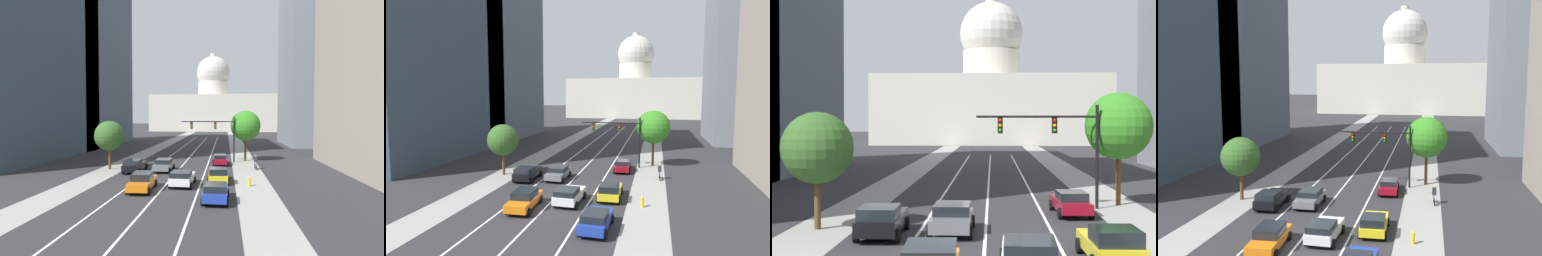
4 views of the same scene
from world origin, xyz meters
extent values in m
plane|color=#2B2B2D|center=(0.00, 40.00, 0.00)|extent=(400.00, 400.00, 0.00)
cube|color=gray|center=(-8.14, 35.00, 0.01)|extent=(3.36, 130.00, 0.01)
cube|color=gray|center=(8.14, 35.00, 0.01)|extent=(3.36, 130.00, 0.01)
cube|color=white|center=(-3.23, 25.00, 0.01)|extent=(0.16, 90.00, 0.01)
cube|color=white|center=(0.00, 25.00, 0.01)|extent=(0.16, 90.00, 0.01)
cube|color=white|center=(3.23, 25.00, 0.01)|extent=(0.16, 90.00, 0.01)
cube|color=#334251|center=(-26.68, 17.22, 23.96)|extent=(15.79, 27.67, 47.92)
cube|color=#4C5666|center=(-25.81, 39.07, 20.30)|extent=(14.06, 27.68, 40.60)
cube|color=gray|center=(28.43, 45.06, 29.71)|extent=(19.30, 18.29, 59.42)
cube|color=beige|center=(0.00, 115.12, 7.74)|extent=(52.49, 29.11, 15.48)
cylinder|color=beige|center=(0.00, 115.12, 18.69)|extent=(13.43, 13.43, 6.43)
sphere|color=beige|center=(0.00, 115.12, 26.00)|extent=(14.87, 14.87, 14.87)
cylinder|color=beige|center=(0.00, 115.12, 32.69)|extent=(2.68, 2.68, 3.72)
cube|color=orange|center=(-1.61, -1.11, 0.63)|extent=(1.99, 4.66, 0.62)
cube|color=black|center=(-1.62, -1.01, 1.24)|extent=(1.74, 2.33, 0.59)
cylinder|color=black|center=(-2.57, 0.40, 0.32)|extent=(0.25, 0.65, 0.64)
cylinder|color=black|center=(-0.80, 0.49, 0.32)|extent=(0.25, 0.65, 0.64)
cylinder|color=black|center=(-2.43, -2.71, 0.32)|extent=(0.25, 0.65, 0.64)
cylinder|color=black|center=(-0.65, -2.62, 0.32)|extent=(0.25, 0.65, 0.64)
cube|color=#1E389E|center=(4.84, -3.90, 0.63)|extent=(1.87, 4.13, 0.63)
cube|color=black|center=(4.82, -4.47, 1.19)|extent=(1.67, 2.05, 0.49)
cylinder|color=black|center=(4.00, -2.48, 0.32)|extent=(0.24, 0.65, 0.64)
cylinder|color=black|center=(5.76, -2.53, 0.32)|extent=(0.24, 0.65, 0.64)
cylinder|color=black|center=(3.92, -5.26, 0.32)|extent=(0.24, 0.65, 0.64)
cylinder|color=black|center=(5.68, -5.31, 0.32)|extent=(0.24, 0.65, 0.64)
cube|color=black|center=(-4.84, 7.65, 0.67)|extent=(1.95, 4.60, 0.70)
cube|color=black|center=(-4.82, 6.70, 1.28)|extent=(1.75, 2.19, 0.52)
cylinder|color=black|center=(-5.80, 9.18, 0.32)|extent=(0.23, 0.64, 0.64)
cylinder|color=black|center=(-3.94, 9.22, 0.32)|extent=(0.23, 0.64, 0.64)
cylinder|color=black|center=(-5.74, 6.07, 0.32)|extent=(0.23, 0.64, 0.64)
cylinder|color=black|center=(-3.88, 6.11, 0.32)|extent=(0.23, 0.64, 0.64)
cube|color=silver|center=(1.61, 1.12, 0.66)|extent=(2.00, 4.10, 0.67)
cube|color=black|center=(1.59, 0.28, 1.22)|extent=(1.79, 2.18, 0.46)
cylinder|color=black|center=(0.72, 2.52, 0.32)|extent=(0.24, 0.65, 0.64)
cylinder|color=black|center=(2.60, 2.46, 0.32)|extent=(0.24, 0.65, 0.64)
cylinder|color=black|center=(0.63, -0.23, 0.32)|extent=(0.24, 0.65, 0.64)
cylinder|color=black|center=(2.51, -0.29, 0.32)|extent=(0.24, 0.65, 0.64)
cube|color=maroon|center=(4.84, 14.06, 0.61)|extent=(1.93, 4.64, 0.58)
cube|color=black|center=(4.86, 13.71, 1.14)|extent=(1.67, 2.17, 0.48)
cylinder|color=black|center=(3.91, 15.57, 0.32)|extent=(0.25, 0.65, 0.64)
cylinder|color=black|center=(5.62, 15.65, 0.32)|extent=(0.25, 0.65, 0.64)
cylinder|color=black|center=(4.06, 12.47, 0.32)|extent=(0.25, 0.65, 0.64)
cylinder|color=black|center=(5.77, 12.55, 0.32)|extent=(0.25, 0.65, 0.64)
cube|color=slate|center=(-1.61, 8.41, 0.62)|extent=(1.87, 4.23, 0.60)
cube|color=black|center=(-1.61, 8.58, 1.17)|extent=(1.72, 2.28, 0.48)
cylinder|color=black|center=(-2.55, 9.85, 0.32)|extent=(0.22, 0.64, 0.64)
cylinder|color=black|center=(-0.68, 9.85, 0.32)|extent=(0.22, 0.64, 0.64)
cylinder|color=black|center=(-2.55, 6.98, 0.32)|extent=(0.22, 0.64, 0.64)
cylinder|color=black|center=(-0.68, 6.98, 0.32)|extent=(0.22, 0.64, 0.64)
cube|color=yellow|center=(4.84, 3.18, 0.61)|extent=(1.95, 4.24, 0.59)
cube|color=black|center=(4.87, 2.29, 1.19)|extent=(1.73, 1.96, 0.58)
cylinder|color=black|center=(3.89, 4.58, 0.32)|extent=(0.24, 0.65, 0.64)
cylinder|color=black|center=(5.70, 4.63, 0.32)|extent=(0.24, 0.65, 0.64)
cylinder|color=black|center=(3.98, 1.73, 0.32)|extent=(0.24, 0.65, 0.64)
cylinder|color=black|center=(5.79, 1.79, 0.32)|extent=(0.24, 0.65, 0.64)
cylinder|color=black|center=(6.75, 16.26, 3.20)|extent=(0.20, 0.20, 6.40)
cylinder|color=black|center=(3.04, 16.26, 5.68)|extent=(7.44, 0.14, 0.14)
cube|color=black|center=(4.15, 16.26, 5.13)|extent=(0.32, 0.28, 0.96)
sphere|color=red|center=(4.15, 16.11, 5.43)|extent=(0.20, 0.20, 0.20)
sphere|color=orange|center=(4.15, 16.11, 5.13)|extent=(0.20, 0.20, 0.20)
sphere|color=green|center=(4.15, 16.11, 4.83)|extent=(0.20, 0.20, 0.20)
cube|color=black|center=(0.81, 16.26, 5.13)|extent=(0.32, 0.28, 0.96)
sphere|color=red|center=(0.81, 16.11, 5.43)|extent=(0.20, 0.20, 0.20)
sphere|color=orange|center=(0.81, 16.11, 5.13)|extent=(0.20, 0.20, 0.20)
sphere|color=green|center=(0.81, 16.11, 4.83)|extent=(0.20, 0.20, 0.20)
cylinder|color=yellow|center=(7.73, 1.41, 0.35)|extent=(0.26, 0.26, 0.70)
sphere|color=yellow|center=(7.73, 1.41, 0.78)|extent=(0.26, 0.26, 0.26)
cylinder|color=yellow|center=(7.73, 1.25, 0.39)|extent=(0.10, 0.12, 0.10)
cylinder|color=black|center=(9.25, 10.45, 0.33)|extent=(0.09, 0.66, 0.66)
cylinder|color=black|center=(9.19, 11.48, 0.33)|extent=(0.09, 0.66, 0.66)
cube|color=#1959B2|center=(9.22, 10.96, 0.55)|extent=(0.11, 1.00, 0.36)
cube|color=#262833|center=(9.22, 10.92, 1.18)|extent=(0.37, 0.30, 0.64)
sphere|color=tan|center=(9.22, 10.98, 1.61)|extent=(0.22, 0.22, 0.22)
cylinder|color=#51381E|center=(8.40, 17.87, 1.79)|extent=(0.32, 0.32, 3.58)
sphere|color=#327E22|center=(8.40, 17.87, 5.09)|extent=(4.30, 4.30, 4.30)
cylinder|color=#51381E|center=(-8.40, 9.00, 1.41)|extent=(0.32, 0.32, 2.82)
sphere|color=#325C24|center=(-8.40, 9.00, 4.08)|extent=(3.60, 3.60, 3.60)
camera|label=1|loc=(5.54, -27.47, 6.46)|focal=29.29mm
camera|label=2|loc=(8.67, -25.50, 9.31)|focal=30.78mm
camera|label=3|loc=(0.34, -18.62, 5.47)|focal=52.67mm
camera|label=4|loc=(8.67, -26.28, 11.34)|focal=39.04mm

